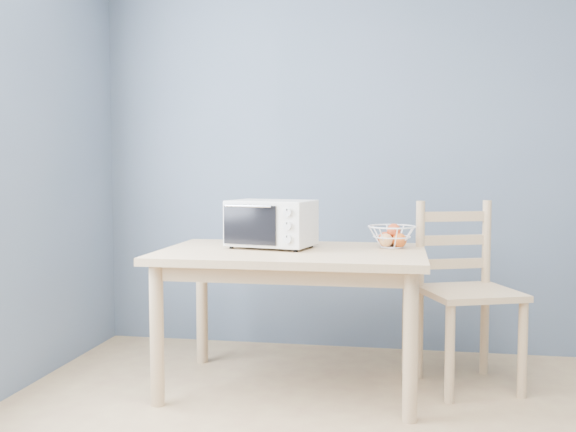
% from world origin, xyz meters
% --- Properties ---
extents(room, '(4.01, 4.51, 2.61)m').
position_xyz_m(room, '(0.00, 0.00, 1.30)').
color(room, tan).
rests_on(room, ground).
extents(dining_table, '(1.40, 0.90, 0.75)m').
position_xyz_m(dining_table, '(-0.58, 1.38, 0.65)').
color(dining_table, tan).
rests_on(dining_table, ground).
extents(toaster_oven, '(0.50, 0.39, 0.26)m').
position_xyz_m(toaster_oven, '(-0.72, 1.46, 0.89)').
color(toaster_oven, silver).
rests_on(toaster_oven, dining_table).
extents(fruit_basket, '(0.32, 0.32, 0.13)m').
position_xyz_m(fruit_basket, '(-0.05, 1.57, 0.81)').
color(fruit_basket, white).
rests_on(fruit_basket, dining_table).
extents(dining_chair, '(0.60, 0.60, 1.00)m').
position_xyz_m(dining_chair, '(0.34, 1.60, 0.50)').
color(dining_chair, tan).
rests_on(dining_chair, ground).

